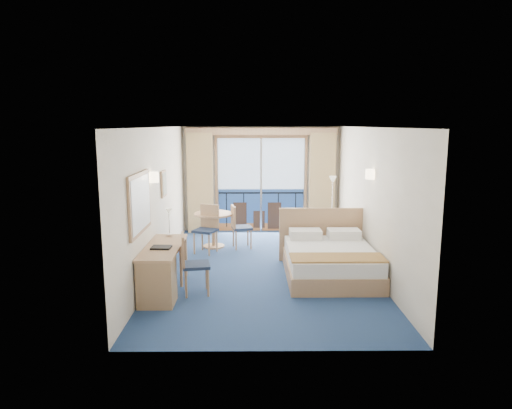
# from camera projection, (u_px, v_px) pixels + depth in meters

# --- Properties ---
(floor) EXTENTS (6.50, 6.50, 0.00)m
(floor) POSITION_uv_depth(u_px,v_px,m) (264.00, 269.00, 8.81)
(floor) COLOR navy
(floor) RESTS_ON ground
(room_walls) EXTENTS (4.04, 6.54, 2.72)m
(room_walls) POSITION_uv_depth(u_px,v_px,m) (265.00, 177.00, 8.50)
(room_walls) COLOR beige
(room_walls) RESTS_ON ground
(balcony_door) EXTENTS (2.36, 0.03, 2.52)m
(balcony_door) POSITION_uv_depth(u_px,v_px,m) (261.00, 187.00, 11.78)
(balcony_door) COLOR navy
(balcony_door) RESTS_ON room_walls
(curtain_left) EXTENTS (0.65, 0.22, 2.55)m
(curtain_left) POSITION_uv_depth(u_px,v_px,m) (200.00, 183.00, 11.60)
(curtain_left) COLOR tan
(curtain_left) RESTS_ON room_walls
(curtain_right) EXTENTS (0.65, 0.22, 2.55)m
(curtain_right) POSITION_uv_depth(u_px,v_px,m) (322.00, 183.00, 11.63)
(curtain_right) COLOR tan
(curtain_right) RESTS_ON room_walls
(pelmet) EXTENTS (3.80, 0.25, 0.18)m
(pelmet) POSITION_uv_depth(u_px,v_px,m) (261.00, 131.00, 11.42)
(pelmet) COLOR tan
(pelmet) RESTS_ON room_walls
(mirror) EXTENTS (0.05, 1.25, 0.95)m
(mirror) POSITION_uv_depth(u_px,v_px,m) (140.00, 203.00, 7.05)
(mirror) COLOR tan
(mirror) RESTS_ON room_walls
(wall_print) EXTENTS (0.04, 0.42, 0.52)m
(wall_print) POSITION_uv_depth(u_px,v_px,m) (164.00, 184.00, 8.96)
(wall_print) COLOR tan
(wall_print) RESTS_ON room_walls
(sconce_left) EXTENTS (0.18, 0.18, 0.18)m
(sconce_left) POSITION_uv_depth(u_px,v_px,m) (154.00, 177.00, 7.88)
(sconce_left) COLOR #FFE3B2
(sconce_left) RESTS_ON room_walls
(sconce_right) EXTENTS (0.18, 0.18, 0.18)m
(sconce_right) POSITION_uv_depth(u_px,v_px,m) (370.00, 174.00, 8.36)
(sconce_right) COLOR #FFE3B2
(sconce_right) RESTS_ON room_walls
(bed) EXTENTS (1.74, 2.07, 1.09)m
(bed) POSITION_uv_depth(u_px,v_px,m) (329.00, 260.00, 8.36)
(bed) COLOR tan
(bed) RESTS_ON ground
(nightstand) EXTENTS (0.43, 0.41, 0.56)m
(nightstand) POSITION_uv_depth(u_px,v_px,m) (348.00, 244.00, 9.54)
(nightstand) COLOR #9F7C54
(nightstand) RESTS_ON ground
(phone) EXTENTS (0.20, 0.16, 0.08)m
(phone) POSITION_uv_depth(u_px,v_px,m) (349.00, 229.00, 9.52)
(phone) COLOR silver
(phone) RESTS_ON nightstand
(armchair) EXTENTS (1.03, 1.04, 0.68)m
(armchair) POSITION_uv_depth(u_px,v_px,m) (326.00, 230.00, 10.59)
(armchair) COLOR #3F434D
(armchair) RESTS_ON ground
(floor_lamp) EXTENTS (0.21, 0.21, 1.49)m
(floor_lamp) POSITION_uv_depth(u_px,v_px,m) (332.00, 191.00, 11.28)
(floor_lamp) COLOR silver
(floor_lamp) RESTS_ON ground
(desk) EXTENTS (0.57, 1.66, 0.78)m
(desk) POSITION_uv_depth(u_px,v_px,m) (158.00, 275.00, 7.13)
(desk) COLOR tan
(desk) RESTS_ON ground
(desk_chair) EXTENTS (0.51, 0.50, 1.01)m
(desk_chair) POSITION_uv_depth(u_px,v_px,m) (191.00, 260.00, 7.42)
(desk_chair) COLOR #1D2944
(desk_chair) RESTS_ON ground
(folder) EXTENTS (0.33, 0.25, 0.03)m
(folder) POSITION_uv_depth(u_px,v_px,m) (161.00, 247.00, 7.36)
(folder) COLOR black
(folder) RESTS_ON desk
(desk_lamp) EXTENTS (0.13, 0.13, 0.48)m
(desk_lamp) POSITION_uv_depth(u_px,v_px,m) (169.00, 216.00, 8.11)
(desk_lamp) COLOR silver
(desk_lamp) RESTS_ON desk
(round_table) EXTENTS (0.87, 0.87, 0.78)m
(round_table) POSITION_uv_depth(u_px,v_px,m) (213.00, 221.00, 10.29)
(round_table) COLOR tan
(round_table) RESTS_ON ground
(table_chair_a) EXTENTS (0.51, 0.50, 0.97)m
(table_chair_a) POSITION_uv_depth(u_px,v_px,m) (238.00, 224.00, 10.20)
(table_chair_a) COLOR #1D2944
(table_chair_a) RESTS_ON ground
(table_chair_b) EXTENTS (0.58, 0.59, 1.03)m
(table_chair_b) POSITION_uv_depth(u_px,v_px,m) (207.00, 226.00, 9.89)
(table_chair_b) COLOR #1D2944
(table_chair_b) RESTS_ON ground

